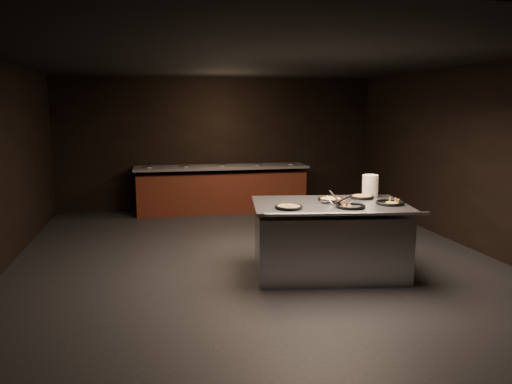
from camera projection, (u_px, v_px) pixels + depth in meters
room at (255, 162)px, 7.20m from camera, size 7.02×8.02×2.92m
salad_bar at (222, 192)px, 10.80m from camera, size 3.70×0.83×1.18m
serving_counter at (329, 240)px, 6.71m from camera, size 2.18×1.58×0.97m
plate_stack at (370, 186)px, 7.14m from camera, size 0.23×0.23×0.30m
pan_veggie_whole at (289, 207)px, 6.27m from camera, size 0.35×0.35×0.04m
pan_cheese_whole at (331, 199)px, 6.80m from camera, size 0.35×0.35×0.04m
pan_cheese_slices_a at (362, 197)px, 7.00m from camera, size 0.34×0.34×0.04m
pan_cheese_slices_b at (351, 206)px, 6.33m from camera, size 0.38×0.38×0.04m
pan_veggie_slices at (390, 203)px, 6.55m from camera, size 0.37×0.37×0.04m
server_left at (332, 198)px, 6.53m from camera, size 0.20×0.34×0.18m
server_right at (346, 202)px, 6.28m from camera, size 0.34×0.13×0.16m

